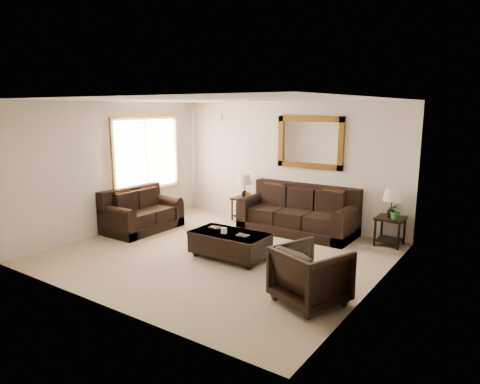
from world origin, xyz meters
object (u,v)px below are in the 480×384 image
Objects in this scene: loveseat at (141,215)px; end_table_right at (391,208)px; end_table_left at (245,190)px; coffee_table at (230,242)px; sofa at (299,216)px; armchair at (311,272)px.

end_table_right is at bearing -67.72° from loveseat.
end_table_right is at bearing -0.13° from end_table_left.
end_table_right reaches higher than coffee_table.
sofa is 3.36m from loveseat.
loveseat is 1.17× the size of coffee_table.
loveseat is 2.64m from coffee_table.
end_table_left is (-1.49, 0.19, 0.34)m from sofa.
coffee_table is at bearing -61.73° from end_table_left.
end_table_left reaches higher than sofa.
sofa is 1.50× the size of loveseat.
sofa reaches higher than coffee_table.
loveseat is at bearing -157.72° from end_table_right.
end_table_left is at bearing 172.86° from sofa.
coffee_table is (1.23, -2.29, -0.41)m from end_table_left.
armchair is (1.65, -2.91, 0.07)m from sofa.
end_table_right reaches higher than loveseat.
coffee_table is (2.61, -0.36, -0.04)m from loveseat.
end_table_left is 2.63m from coffee_table.
coffee_table is at bearing -96.92° from sofa.
coffee_table is (-2.09, -2.28, -0.44)m from end_table_right.
end_table_right is at bearing -72.01° from armchair.
coffee_table is at bearing -97.83° from loveseat.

